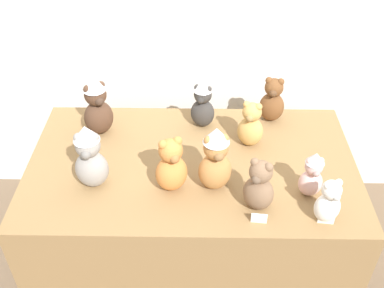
% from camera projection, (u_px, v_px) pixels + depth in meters
% --- Properties ---
extents(wall_back, '(7.00, 0.08, 2.60)m').
position_uv_depth(wall_back, '(194.00, 8.00, 2.57)').
color(wall_back, white).
rests_on(wall_back, ground_plane).
extents(display_table, '(1.66, 0.97, 0.79)m').
position_uv_depth(display_table, '(192.00, 215.00, 2.56)').
color(display_table, olive).
rests_on(display_table, ground_plane).
extents(teddy_bear_caramel, '(0.18, 0.16, 0.35)m').
position_uv_depth(teddy_bear_caramel, '(216.00, 159.00, 2.07)').
color(teddy_bear_caramel, '#B27A42').
rests_on(teddy_bear_caramel, display_table).
extents(teddy_bear_cocoa, '(0.21, 0.20, 0.35)m').
position_uv_depth(teddy_bear_cocoa, '(97.00, 106.00, 2.41)').
color(teddy_bear_cocoa, '#4C3323').
rests_on(teddy_bear_cocoa, display_table).
extents(teddy_bear_ash, '(0.16, 0.14, 0.34)m').
position_uv_depth(teddy_bear_ash, '(90.00, 157.00, 2.09)').
color(teddy_bear_ash, gray).
rests_on(teddy_bear_ash, display_table).
extents(teddy_bear_mocha, '(0.18, 0.17, 0.27)m').
position_uv_depth(teddy_bear_mocha, '(259.00, 187.00, 1.99)').
color(teddy_bear_mocha, '#7F6047').
rests_on(teddy_bear_mocha, display_table).
extents(teddy_bear_charcoal, '(0.16, 0.14, 0.29)m').
position_uv_depth(teddy_bear_charcoal, '(203.00, 104.00, 2.47)').
color(teddy_bear_charcoal, '#383533').
rests_on(teddy_bear_charcoal, display_table).
extents(teddy_bear_blush, '(0.12, 0.11, 0.25)m').
position_uv_depth(teddy_bear_blush, '(312.00, 175.00, 2.06)').
color(teddy_bear_blush, beige).
rests_on(teddy_bear_blush, display_table).
extents(teddy_bear_ginger, '(0.19, 0.18, 0.29)m').
position_uv_depth(teddy_bear_ginger, '(171.00, 166.00, 2.08)').
color(teddy_bear_ginger, '#D17F3D').
rests_on(teddy_bear_ginger, display_table).
extents(teddy_bear_chestnut, '(0.16, 0.14, 0.27)m').
position_uv_depth(teddy_bear_chestnut, '(272.00, 101.00, 2.53)').
color(teddy_bear_chestnut, brown).
rests_on(teddy_bear_chestnut, display_table).
extents(teddy_bear_snow, '(0.14, 0.13, 0.23)m').
position_uv_depth(teddy_bear_snow, '(329.00, 202.00, 1.95)').
color(teddy_bear_snow, white).
rests_on(teddy_bear_snow, display_table).
extents(teddy_bear_honey, '(0.16, 0.15, 0.26)m').
position_uv_depth(teddy_bear_honey, '(251.00, 125.00, 2.35)').
color(teddy_bear_honey, tan).
rests_on(teddy_bear_honey, display_table).
extents(name_card_front_left, '(0.07, 0.02, 0.05)m').
position_uv_depth(name_card_front_left, '(259.00, 218.00, 1.99)').
color(name_card_front_left, white).
rests_on(name_card_front_left, display_table).
extents(name_card_front_middle, '(0.07, 0.02, 0.05)m').
position_uv_depth(name_card_front_middle, '(326.00, 219.00, 1.98)').
color(name_card_front_middle, white).
rests_on(name_card_front_middle, display_table).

